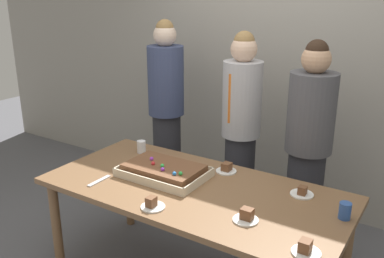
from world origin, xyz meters
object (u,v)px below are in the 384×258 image
plated_slice_center_front (226,169)px  person_striped_tie_right (308,148)px  plated_slice_near_left (246,217)px  plated_slice_far_right (302,193)px  drink_cup_nearest (345,211)px  cake_server_utensil (99,181)px  sheet_cake (164,171)px  person_serving_front (241,129)px  person_green_shirt_behind (166,111)px  plated_slice_near_right (152,205)px  plated_slice_far_left (306,249)px  party_table (194,198)px  drink_cup_middle (141,147)px

plated_slice_center_front → person_striped_tie_right: bearing=50.7°
plated_slice_near_left → person_striped_tie_right: 1.07m
plated_slice_far_right → plated_slice_near_left: bearing=-109.1°
drink_cup_nearest → cake_server_utensil: size_ratio=0.50×
sheet_cake → plated_slice_far_right: 0.96m
plated_slice_near_left → person_serving_front: size_ratio=0.09×
person_green_shirt_behind → drink_cup_nearest: bearing=30.6°
plated_slice_center_front → cake_server_utensil: (-0.66, -0.62, -0.02)m
plated_slice_near_right → plated_slice_far_right: 0.96m
plated_slice_near_left → plated_slice_far_left: (0.39, -0.13, -0.00)m
plated_slice_far_left → plated_slice_center_front: bearing=140.4°
sheet_cake → plated_slice_center_front: (0.34, 0.31, -0.02)m
plated_slice_near_left → plated_slice_far_right: bearing=70.9°
sheet_cake → plated_slice_far_right: bearing=14.6°
party_table → plated_slice_near_right: bearing=-99.6°
plated_slice_near_left → person_striped_tie_right: size_ratio=0.09×
plated_slice_near_right → person_striped_tie_right: 1.36m
plated_slice_center_front → person_striped_tie_right: size_ratio=0.09×
party_table → plated_slice_far_left: (0.87, -0.33, 0.11)m
plated_slice_far_right → person_green_shirt_behind: 1.74m
sheet_cake → drink_cup_nearest: size_ratio=6.04×
plated_slice_near_left → plated_slice_center_front: bearing=127.7°
person_striped_tie_right → party_table: bearing=13.2°
person_green_shirt_behind → plated_slice_far_left: bearing=19.1°
plated_slice_near_left → drink_cup_middle: (-1.18, 0.50, 0.02)m
plated_slice_center_front → plated_slice_near_right: bearing=-100.1°
plated_slice_near_left → person_striped_tie_right: (0.01, 1.06, 0.08)m
plated_slice_center_front → plated_slice_far_right: bearing=-6.3°
person_serving_front → person_striped_tie_right: (0.62, -0.09, -0.02)m
plated_slice_center_front → drink_cup_nearest: drink_cup_nearest is taller
plated_slice_far_right → person_serving_front: (-0.77, 0.67, 0.11)m
plated_slice_far_left → person_striped_tie_right: bearing=107.7°
person_striped_tie_right → sheet_cake: bearing=0.0°
plated_slice_near_left → sheet_cake: bearing=162.6°
sheet_cake → cake_server_utensil: size_ratio=3.02×
sheet_cake → plated_slice_near_left: bearing=-17.4°
sheet_cake → plated_slice_far_left: 1.20m
plated_slice_far_left → plated_slice_far_right: plated_slice_far_left is taller
drink_cup_middle → party_table: bearing=-23.6°
drink_cup_middle → plated_slice_far_right: bearing=-1.1°
plated_slice_far_right → drink_cup_nearest: (0.30, -0.15, 0.03)m
sheet_cake → person_serving_front: bearing=80.7°
party_table → sheet_cake: 0.30m
plated_slice_near_left → person_green_shirt_behind: bearing=140.1°
sheet_cake → person_green_shirt_behind: person_green_shirt_behind is taller
party_table → cake_server_utensil: 0.67m
drink_cup_nearest → plated_slice_far_left: bearing=-99.9°
person_green_shirt_behind → person_striped_tie_right: bearing=50.2°
person_striped_tie_right → plated_slice_near_right: bearing=18.7°
plated_slice_center_front → cake_server_utensil: 0.91m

